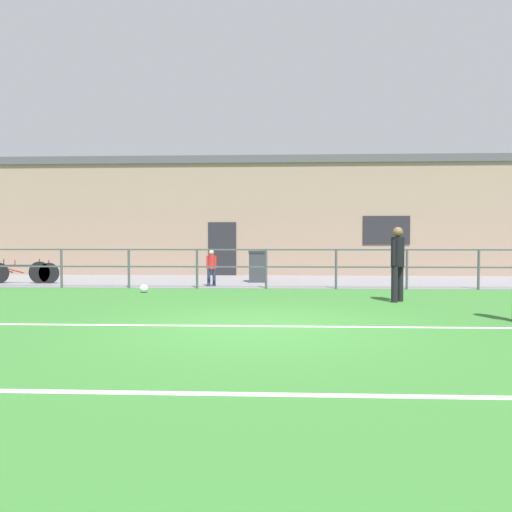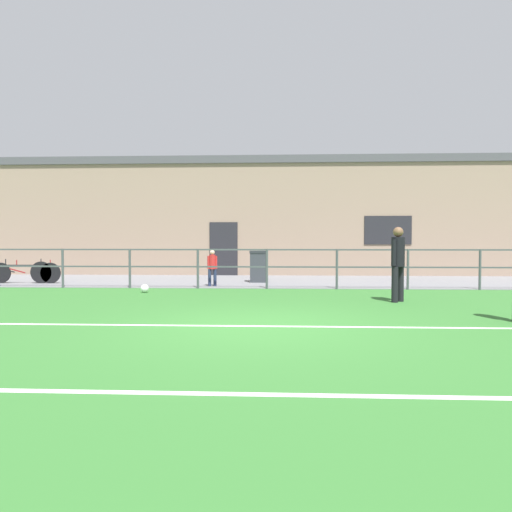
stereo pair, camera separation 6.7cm
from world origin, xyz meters
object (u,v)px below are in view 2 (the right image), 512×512
trash_bin_0 (258,266)px  bicycle_parked_1 (15,272)px  spectator_child (212,266)px  player_goalkeeper (398,259)px  soccer_ball_match (145,288)px  bicycle_parked_0 (25,272)px

trash_bin_0 → bicycle_parked_1: bearing=-174.5°
spectator_child → trash_bin_0: size_ratio=1.05×
player_goalkeeper → bicycle_parked_1: 11.88m
player_goalkeeper → soccer_ball_match: bearing=-61.8°
bicycle_parked_0 → trash_bin_0: 7.48m
spectator_child → trash_bin_0: (1.31, 1.41, -0.10)m
trash_bin_0 → bicycle_parked_0: bearing=-174.3°
player_goalkeeper → bicycle_parked_0: size_ratio=0.74×
spectator_child → bicycle_parked_1: 6.51m
bicycle_parked_1 → bicycle_parked_0: bearing=-0.0°
player_goalkeeper → bicycle_parked_1: size_ratio=0.70×
player_goalkeeper → bicycle_parked_0: player_goalkeeper is taller
spectator_child → bicycle_parked_0: size_ratio=0.47×
spectator_child → trash_bin_0: 1.93m
bicycle_parked_0 → bicycle_parked_1: size_ratio=0.95×
player_goalkeeper → bicycle_parked_1: (-11.17, 3.98, -0.58)m
spectator_child → trash_bin_0: bearing=-147.3°
soccer_ball_match → spectator_child: bearing=46.3°
soccer_ball_match → spectator_child: size_ratio=0.20×
bicycle_parked_1 → trash_bin_0: 7.82m
player_goalkeeper → spectator_child: 5.76m
soccer_ball_match → bicycle_parked_0: bicycle_parked_0 is taller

